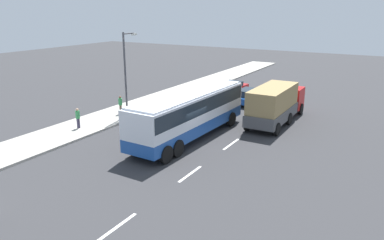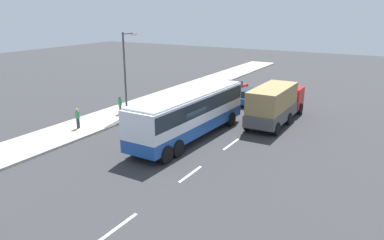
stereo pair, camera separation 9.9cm
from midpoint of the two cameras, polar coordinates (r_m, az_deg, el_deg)
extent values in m
plane|color=#333335|center=(25.51, -0.92, -3.65)|extent=(120.00, 120.00, 0.00)
cube|color=#A8A399|center=(30.71, -15.06, -0.53)|extent=(80.00, 4.00, 0.15)
cube|color=white|center=(16.74, -11.09, -15.63)|extent=(2.40, 0.16, 0.01)
cube|color=white|center=(21.05, -0.15, -8.21)|extent=(2.40, 0.16, 0.01)
cube|color=white|center=(25.59, 6.10, -3.67)|extent=(2.40, 0.16, 0.01)
cube|color=white|center=(32.08, 11.48, 0.31)|extent=(2.40, 0.16, 0.01)
cube|color=white|center=(39.57, 15.32, 3.15)|extent=(2.40, 0.16, 0.01)
cube|color=#1E4C9E|center=(26.33, -0.25, -0.78)|extent=(11.54, 2.91, 0.82)
cube|color=silver|center=(25.96, -0.26, 1.97)|extent=(11.54, 2.91, 1.80)
cube|color=#1E2833|center=(25.90, -0.26, 2.52)|extent=(11.31, 2.93, 0.99)
cube|color=#1E2833|center=(30.76, 5.43, 4.41)|extent=(0.20, 2.34, 1.44)
cube|color=silver|center=(25.74, -0.26, 4.04)|extent=(11.08, 2.75, 0.12)
cylinder|color=black|center=(30.44, 1.97, 0.83)|extent=(1.11, 0.34, 1.10)
cylinder|color=black|center=(29.34, 6.09, 0.13)|extent=(1.11, 0.34, 1.10)
cylinder|color=black|center=(24.57, -6.83, -3.21)|extent=(1.11, 0.34, 1.10)
cylinder|color=black|center=(23.20, -2.11, -4.32)|extent=(1.11, 0.34, 1.10)
cylinder|color=black|center=(23.71, -8.65, -4.04)|extent=(1.11, 0.34, 1.10)
cylinder|color=black|center=(22.29, -3.85, -5.26)|extent=(1.11, 0.34, 1.10)
cube|color=red|center=(33.74, 14.51, 3.35)|extent=(1.93, 2.37, 1.81)
cube|color=#4C4C4F|center=(29.90, 12.16, 0.92)|extent=(6.17, 2.37, 0.90)
cube|color=#997F51|center=(29.59, 12.32, 3.32)|extent=(5.93, 2.28, 1.68)
cylinder|color=black|center=(34.32, 12.62, 2.14)|extent=(0.96, 0.28, 0.96)
cylinder|color=black|center=(33.74, 16.27, 1.62)|extent=(0.96, 0.28, 0.96)
cylinder|color=black|center=(31.15, 10.65, 0.79)|extent=(0.96, 0.28, 0.96)
cylinder|color=black|center=(30.51, 14.64, 0.19)|extent=(0.96, 0.28, 0.96)
cylinder|color=black|center=(28.41, 8.54, -0.66)|extent=(0.96, 0.28, 0.96)
cylinder|color=black|center=(27.71, 12.88, -1.36)|extent=(0.96, 0.28, 0.96)
cube|color=#194799|center=(36.45, 8.96, 3.40)|extent=(4.34, 2.08, 0.57)
cube|color=#1E2833|center=(36.00, 8.76, 4.17)|extent=(2.42, 1.84, 0.57)
cylinder|color=black|center=(38.19, 8.61, 3.58)|extent=(0.65, 0.23, 0.64)
cylinder|color=black|center=(37.51, 11.13, 3.21)|extent=(0.65, 0.23, 0.64)
cylinder|color=black|center=(35.58, 6.63, 2.69)|extent=(0.65, 0.23, 0.64)
cylinder|color=black|center=(34.85, 9.30, 2.28)|extent=(0.65, 0.23, 0.64)
cube|color=#B21919|center=(39.97, 6.15, 4.71)|extent=(4.53, 2.13, 0.62)
cube|color=#1E2833|center=(39.66, 6.02, 5.43)|extent=(2.54, 1.85, 0.47)
cylinder|color=black|center=(41.78, 6.09, 4.80)|extent=(0.65, 0.24, 0.64)
cylinder|color=black|center=(41.00, 8.25, 4.49)|extent=(0.65, 0.24, 0.64)
cylinder|color=black|center=(39.12, 3.92, 4.04)|extent=(0.65, 0.24, 0.64)
cylinder|color=black|center=(38.29, 6.19, 3.70)|extent=(0.65, 0.24, 0.64)
cylinder|color=#38334C|center=(29.41, -16.91, -0.51)|extent=(0.14, 0.14, 0.77)
cylinder|color=#38334C|center=(29.53, -16.72, -0.43)|extent=(0.14, 0.14, 0.77)
cylinder|color=#338C4C|center=(29.28, -16.93, 0.78)|extent=(0.32, 0.32, 0.57)
sphere|color=tan|center=(29.18, -16.99, 1.52)|extent=(0.21, 0.21, 0.21)
cylinder|color=brown|center=(32.52, -10.66, 1.56)|extent=(0.14, 0.14, 0.78)
cylinder|color=brown|center=(32.66, -10.77, 1.62)|extent=(0.14, 0.14, 0.78)
cylinder|color=#338C4C|center=(32.43, -10.78, 2.75)|extent=(0.32, 0.32, 0.58)
sphere|color=brown|center=(32.33, -10.82, 3.43)|extent=(0.21, 0.21, 0.21)
cylinder|color=#47474C|center=(31.22, -10.03, 6.72)|extent=(0.16, 0.16, 6.89)
cylinder|color=#47474C|center=(31.35, -9.53, 12.86)|extent=(1.35, 0.10, 0.10)
cube|color=silver|center=(31.88, -8.73, 12.78)|extent=(0.50, 0.24, 0.16)
camera|label=1|loc=(0.05, 90.11, -0.03)|focal=35.03mm
camera|label=2|loc=(0.05, -89.89, 0.03)|focal=35.03mm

